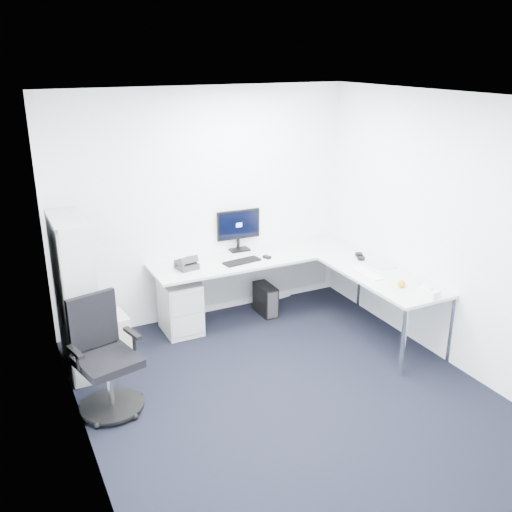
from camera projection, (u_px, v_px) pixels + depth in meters
name	position (u px, v px, depth m)	size (l,w,h in m)	color
ground	(291.00, 399.00, 5.30)	(4.20, 4.20, 0.00)	black
ceiling	(299.00, 99.00, 4.38)	(4.20, 4.20, 0.00)	white
wall_back	(204.00, 206.00, 6.61)	(3.60, 0.02, 2.70)	white
wall_front	(489.00, 385.00, 3.07)	(3.60, 0.02, 2.70)	white
wall_left	(77.00, 302.00, 4.09)	(0.02, 4.20, 2.70)	white
wall_right	(454.00, 235.00, 5.59)	(0.02, 4.20, 2.70)	white
l_desk	(274.00, 296.00, 6.58)	(2.62, 1.47, 0.76)	#BBBEBD
drawer_pedestal	(180.00, 306.00, 6.48)	(0.40, 0.50, 0.61)	#BBBEBD
bookshelf	(75.00, 295.00, 5.57)	(0.31, 0.79, 1.59)	#B2B4B5
task_chair	(107.00, 358.00, 4.95)	(0.59, 0.59, 1.06)	black
black_pc_tower	(265.00, 299.00, 6.97)	(0.17, 0.38, 0.37)	black
beige_pc_tower	(118.00, 329.00, 6.23)	(0.17, 0.38, 0.36)	beige
power_strip	(278.00, 297.00, 7.44)	(0.35, 0.06, 0.04)	white
monitor	(239.00, 230.00, 6.84)	(0.54, 0.17, 0.52)	black
black_keyboard	(242.00, 261.00, 6.53)	(0.44, 0.15, 0.02)	black
mouse	(267.00, 257.00, 6.66)	(0.05, 0.09, 0.03)	black
desk_phone	(187.00, 262.00, 6.32)	(0.21, 0.21, 0.15)	#2D2C2F
laptop	(381.00, 254.00, 6.42)	(0.35, 0.34, 0.25)	silver
white_keyboard	(366.00, 273.00, 6.20)	(0.13, 0.46, 0.02)	white
headphones	(360.00, 255.00, 6.67)	(0.13, 0.21, 0.06)	black
orange_fruit	(402.00, 284.00, 5.83)	(0.08, 0.08, 0.08)	orange
tissue_box	(428.00, 292.00, 5.62)	(0.11, 0.22, 0.07)	white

